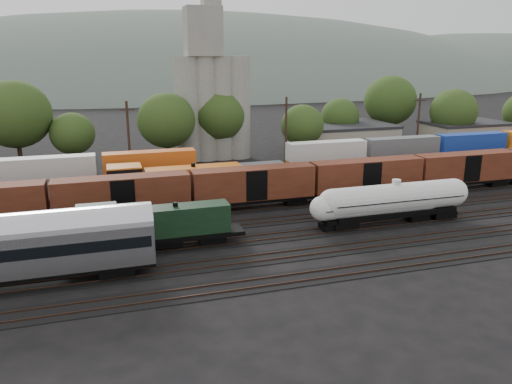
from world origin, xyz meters
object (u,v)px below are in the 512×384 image
object	(u,v)px
green_locomotive	(144,226)
tank_car_a	(376,205)
grain_silo	(212,96)
orange_locomotive	(167,183)

from	to	relation	value
green_locomotive	tank_car_a	world-z (taller)	green_locomotive
grain_silo	green_locomotive	bearing A→B (deg)	-110.91
tank_car_a	orange_locomotive	world-z (taller)	orange_locomotive
orange_locomotive	grain_silo	xyz separation A→B (m)	(11.62, 26.00, 8.41)
green_locomotive	orange_locomotive	world-z (taller)	orange_locomotive
green_locomotive	orange_locomotive	xyz separation A→B (m)	(4.05, 15.00, 0.24)
tank_car_a	orange_locomotive	xyz separation A→B (m)	(-20.88, 15.00, 0.40)
green_locomotive	orange_locomotive	bearing A→B (deg)	74.90
green_locomotive	tank_car_a	xyz separation A→B (m)	(24.93, -0.00, -0.16)
orange_locomotive	grain_silo	bearing A→B (deg)	65.92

